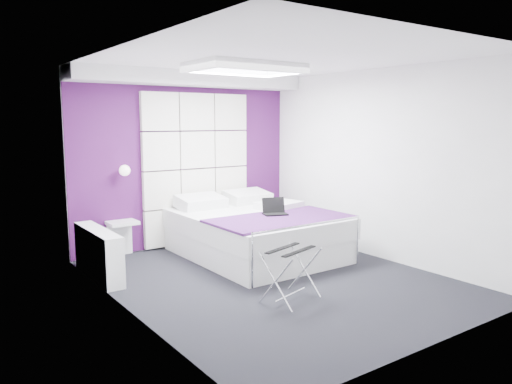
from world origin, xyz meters
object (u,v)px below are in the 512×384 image
(radiator, at_px, (98,254))
(nightstand, at_px, (122,223))
(wall_lamp, at_px, (124,170))
(luggage_rack, at_px, (290,275))
(bed, at_px, (255,232))
(laptop, at_px, (273,210))

(radiator, relative_size, nightstand, 3.00)
(wall_lamp, height_order, nightstand, wall_lamp)
(nightstand, xyz_separation_m, luggage_rack, (0.83, -2.68, -0.21))
(bed, bearing_deg, radiator, 172.42)
(wall_lamp, height_order, luggage_rack, wall_lamp)
(bed, height_order, nightstand, bed)
(bed, height_order, laptop, laptop)
(wall_lamp, height_order, radiator, wall_lamp)
(bed, bearing_deg, laptop, -79.22)
(radiator, relative_size, bed, 0.53)
(radiator, relative_size, laptop, 3.84)
(radiator, distance_m, laptop, 2.32)
(nightstand, distance_m, luggage_rack, 2.81)
(wall_lamp, distance_m, laptop, 2.15)
(nightstand, height_order, luggage_rack, luggage_rack)
(bed, bearing_deg, wall_lamp, 145.06)
(bed, xyz_separation_m, laptop, (0.06, -0.34, 0.36))
(bed, relative_size, nightstand, 5.66)
(radiator, distance_m, nightstand, 0.94)
(laptop, bearing_deg, wall_lamp, 157.92)
(wall_lamp, bearing_deg, laptop, -41.53)
(nightstand, relative_size, luggage_rack, 0.70)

